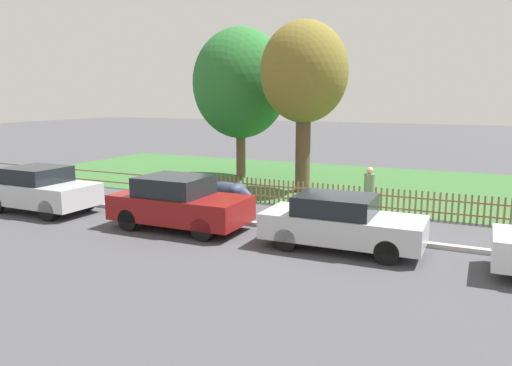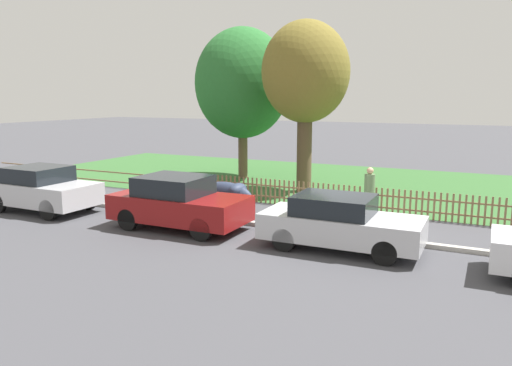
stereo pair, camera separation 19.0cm
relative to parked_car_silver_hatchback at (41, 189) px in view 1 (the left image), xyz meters
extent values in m
plane|color=#424247|center=(9.47, 1.30, -0.76)|extent=(120.00, 120.00, 0.00)
cube|color=#B2ADA3|center=(9.47, 1.40, -0.70)|extent=(34.71, 0.20, 0.12)
cube|color=#33602D|center=(9.47, 9.88, -0.76)|extent=(34.71, 10.92, 0.01)
cube|color=olive|center=(9.47, 4.45, -0.51)|extent=(34.71, 0.03, 0.05)
cube|color=olive|center=(9.47, 4.45, -0.12)|extent=(34.71, 0.03, 0.05)
cube|color=olive|center=(2.39, 4.42, -0.32)|extent=(0.06, 0.03, 0.89)
cube|color=olive|center=(2.57, 4.42, -0.32)|extent=(0.06, 0.03, 0.89)
cube|color=olive|center=(2.75, 4.42, -0.32)|extent=(0.06, 0.03, 0.89)
cube|color=olive|center=(2.93, 4.42, -0.32)|extent=(0.06, 0.03, 0.89)
cube|color=olive|center=(3.11, 4.42, -0.32)|extent=(0.06, 0.03, 0.89)
cube|color=olive|center=(3.29, 4.42, -0.32)|extent=(0.06, 0.03, 0.89)
cube|color=olive|center=(3.46, 4.42, -0.32)|extent=(0.06, 0.03, 0.89)
cube|color=olive|center=(3.64, 4.42, -0.32)|extent=(0.06, 0.03, 0.89)
cube|color=olive|center=(3.82, 4.42, -0.32)|extent=(0.06, 0.03, 0.89)
cube|color=olive|center=(4.00, 4.42, -0.32)|extent=(0.06, 0.03, 0.89)
cube|color=olive|center=(4.18, 4.42, -0.32)|extent=(0.06, 0.03, 0.89)
cube|color=olive|center=(4.36, 4.42, -0.32)|extent=(0.06, 0.03, 0.89)
cube|color=olive|center=(4.54, 4.42, -0.32)|extent=(0.06, 0.03, 0.89)
cube|color=olive|center=(4.72, 4.42, -0.32)|extent=(0.06, 0.03, 0.89)
cube|color=olive|center=(4.90, 4.42, -0.32)|extent=(0.06, 0.03, 0.89)
cube|color=olive|center=(5.08, 4.42, -0.32)|extent=(0.06, 0.03, 0.89)
cube|color=olive|center=(5.26, 4.42, -0.32)|extent=(0.06, 0.03, 0.89)
cube|color=olive|center=(5.44, 4.42, -0.32)|extent=(0.06, 0.03, 0.89)
cube|color=olive|center=(5.62, 4.42, -0.32)|extent=(0.06, 0.03, 0.89)
cube|color=olive|center=(5.80, 4.42, -0.32)|extent=(0.06, 0.03, 0.89)
cube|color=olive|center=(5.97, 4.42, -0.32)|extent=(0.06, 0.03, 0.89)
cube|color=olive|center=(6.15, 4.42, -0.32)|extent=(0.06, 0.03, 0.89)
cube|color=olive|center=(6.33, 4.42, -0.32)|extent=(0.06, 0.03, 0.89)
cube|color=olive|center=(6.51, 4.42, -0.32)|extent=(0.06, 0.03, 0.89)
cube|color=olive|center=(6.69, 4.42, -0.32)|extent=(0.06, 0.03, 0.89)
cube|color=olive|center=(6.87, 4.42, -0.32)|extent=(0.06, 0.03, 0.89)
cube|color=olive|center=(7.05, 4.42, -0.32)|extent=(0.06, 0.03, 0.89)
cube|color=olive|center=(7.23, 4.42, -0.32)|extent=(0.06, 0.03, 0.89)
cube|color=olive|center=(7.41, 4.42, -0.32)|extent=(0.06, 0.03, 0.89)
cube|color=olive|center=(7.59, 4.42, -0.32)|extent=(0.06, 0.03, 0.89)
cube|color=olive|center=(7.77, 4.42, -0.32)|extent=(0.06, 0.03, 0.89)
cube|color=olive|center=(7.95, 4.42, -0.32)|extent=(0.06, 0.03, 0.89)
cube|color=olive|center=(8.13, 4.42, -0.32)|extent=(0.06, 0.03, 0.89)
cube|color=olive|center=(8.31, 4.42, -0.32)|extent=(0.06, 0.03, 0.89)
cube|color=olive|center=(8.48, 4.42, -0.32)|extent=(0.06, 0.03, 0.89)
cube|color=olive|center=(8.66, 4.42, -0.32)|extent=(0.06, 0.03, 0.89)
cube|color=olive|center=(8.84, 4.42, -0.32)|extent=(0.06, 0.03, 0.89)
cube|color=olive|center=(9.02, 4.42, -0.32)|extent=(0.06, 0.03, 0.89)
cube|color=olive|center=(9.20, 4.42, -0.32)|extent=(0.06, 0.03, 0.89)
cube|color=olive|center=(9.38, 4.42, -0.32)|extent=(0.06, 0.03, 0.89)
cube|color=olive|center=(9.56, 4.42, -0.32)|extent=(0.06, 0.03, 0.89)
cube|color=olive|center=(9.74, 4.42, -0.32)|extent=(0.06, 0.03, 0.89)
cube|color=olive|center=(9.92, 4.42, -0.32)|extent=(0.06, 0.03, 0.89)
cube|color=olive|center=(10.10, 4.42, -0.32)|extent=(0.06, 0.03, 0.89)
cube|color=olive|center=(10.28, 4.42, -0.32)|extent=(0.06, 0.03, 0.89)
cube|color=olive|center=(10.46, 4.42, -0.32)|extent=(0.06, 0.03, 0.89)
cube|color=olive|center=(10.64, 4.42, -0.32)|extent=(0.06, 0.03, 0.89)
cube|color=olive|center=(10.82, 4.42, -0.32)|extent=(0.06, 0.03, 0.89)
cube|color=olive|center=(10.99, 4.42, -0.32)|extent=(0.06, 0.03, 0.89)
cube|color=olive|center=(11.17, 4.42, -0.32)|extent=(0.06, 0.03, 0.89)
cube|color=olive|center=(11.35, 4.42, -0.32)|extent=(0.06, 0.03, 0.89)
cube|color=olive|center=(11.53, 4.42, -0.32)|extent=(0.06, 0.03, 0.89)
cube|color=olive|center=(11.71, 4.42, -0.32)|extent=(0.06, 0.03, 0.89)
cube|color=olive|center=(11.89, 4.42, -0.32)|extent=(0.06, 0.03, 0.89)
cube|color=olive|center=(12.07, 4.42, -0.32)|extent=(0.06, 0.03, 0.89)
cube|color=olive|center=(12.25, 4.42, -0.32)|extent=(0.06, 0.03, 0.89)
cube|color=olive|center=(12.43, 4.42, -0.32)|extent=(0.06, 0.03, 0.89)
cube|color=olive|center=(12.61, 4.42, -0.32)|extent=(0.06, 0.03, 0.89)
cube|color=olive|center=(12.79, 4.42, -0.32)|extent=(0.06, 0.03, 0.89)
cube|color=olive|center=(12.97, 4.42, -0.32)|extent=(0.06, 0.03, 0.89)
cube|color=olive|center=(13.15, 4.42, -0.32)|extent=(0.06, 0.03, 0.89)
cube|color=olive|center=(13.33, 4.42, -0.32)|extent=(0.06, 0.03, 0.89)
cube|color=olive|center=(13.50, 4.42, -0.32)|extent=(0.06, 0.03, 0.89)
cube|color=olive|center=(13.68, 4.42, -0.32)|extent=(0.06, 0.03, 0.89)
cube|color=olive|center=(13.86, 4.42, -0.32)|extent=(0.06, 0.03, 0.89)
cube|color=olive|center=(14.04, 4.42, -0.32)|extent=(0.06, 0.03, 0.89)
cube|color=#BCBCC1|center=(0.04, 0.00, -0.13)|extent=(3.74, 1.84, 0.71)
cube|color=black|center=(-0.14, 0.00, 0.48)|extent=(1.80, 1.64, 0.51)
cylinder|color=black|center=(1.20, 0.83, -0.43)|extent=(0.66, 0.14, 0.66)
cylinder|color=black|center=(1.19, -0.84, -0.43)|extent=(0.66, 0.14, 0.66)
cylinder|color=black|center=(-1.11, 0.84, -0.43)|extent=(0.66, 0.14, 0.66)
cube|color=maroon|center=(5.40, 0.18, -0.13)|extent=(3.96, 1.87, 0.72)
cube|color=black|center=(5.20, 0.18, 0.50)|extent=(1.91, 1.67, 0.54)
cylinder|color=black|center=(6.61, 1.04, -0.45)|extent=(0.63, 0.14, 0.63)
cylinder|color=black|center=(6.63, -0.66, -0.45)|extent=(0.63, 0.14, 0.63)
cylinder|color=black|center=(4.16, 1.03, -0.45)|extent=(0.63, 0.14, 0.63)
cylinder|color=black|center=(4.18, -0.68, -0.45)|extent=(0.63, 0.14, 0.63)
cube|color=#BCBCC1|center=(10.17, 0.28, -0.19)|extent=(4.00, 1.72, 0.64)
cube|color=black|center=(9.97, 0.27, 0.36)|extent=(1.93, 1.52, 0.48)
cylinder|color=black|center=(11.38, 1.06, -0.47)|extent=(0.58, 0.15, 0.58)
cylinder|color=black|center=(11.41, -0.46, -0.47)|extent=(0.58, 0.15, 0.58)
cylinder|color=black|center=(8.92, 1.01, -0.47)|extent=(0.58, 0.15, 0.58)
cylinder|color=black|center=(8.95, -0.50, -0.47)|extent=(0.58, 0.15, 0.58)
cylinder|color=black|center=(6.52, 2.11, -0.47)|extent=(0.58, 0.15, 0.57)
cylinder|color=black|center=(5.05, 2.23, -0.47)|extent=(0.58, 0.15, 0.57)
ellipsoid|color=#2D3851|center=(5.79, 2.17, -0.10)|extent=(2.00, 0.76, 0.88)
ellipsoid|color=#2D3851|center=(6.25, 2.14, 0.13)|extent=(0.51, 0.79, 0.40)
cylinder|color=brown|center=(2.79, 9.07, 0.74)|extent=(0.43, 0.43, 3.00)
ellipsoid|color=#286B2D|center=(2.79, 9.07, 3.62)|extent=(4.36, 4.36, 5.01)
cylinder|color=brown|center=(6.59, 7.09, 1.06)|extent=(0.59, 0.59, 3.65)
ellipsoid|color=olive|center=(6.59, 7.09, 3.97)|extent=(3.43, 3.43, 3.94)
cylinder|color=#7F6B51|center=(9.97, 3.99, -0.37)|extent=(0.15, 0.15, 0.78)
cylinder|color=#7F6B51|center=(10.02, 3.76, -0.37)|extent=(0.15, 0.15, 0.78)
cylinder|color=#5B7A4C|center=(10.00, 3.88, 0.33)|extent=(0.39, 0.39, 0.62)
sphere|color=tan|center=(10.00, 3.88, 0.74)|extent=(0.21, 0.21, 0.21)
camera|label=1|loc=(13.41, -11.56, 3.03)|focal=35.00mm
camera|label=2|loc=(13.58, -11.48, 3.03)|focal=35.00mm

